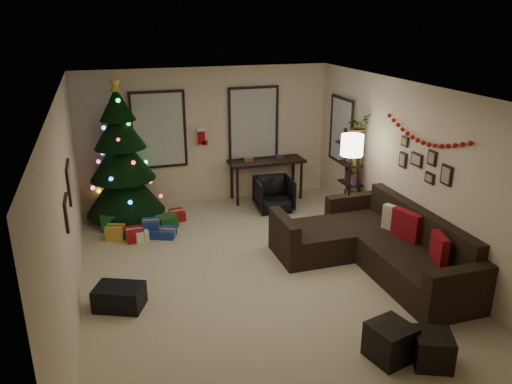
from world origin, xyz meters
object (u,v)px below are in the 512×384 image
Objects in this scene: desk at (266,165)px; bookshelf at (352,177)px; sofa at (376,247)px; desk_chair at (274,194)px; christmas_tree at (122,162)px.

bookshelf is (1.15, -1.49, 0.08)m from desk.
sofa reaches higher than desk_chair.
desk is 0.77m from desk_chair.
desk is 1.88m from bookshelf.
desk_chair is 1.55m from bookshelf.
desk is at bearing 101.36° from sofa.
christmas_tree is at bearing -175.72° from desk.
christmas_tree reaches higher than desk_chair.
bookshelf reaches higher than desk_chair.
desk is 0.92× the size of bookshelf.
desk is at bearing 127.58° from bookshelf.
sofa is 3.38m from desk.
desk_chair is 0.39× the size of bookshelf.
bookshelf is at bearing 74.82° from sofa.
bookshelf is (1.21, -0.84, 0.49)m from desk_chair.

